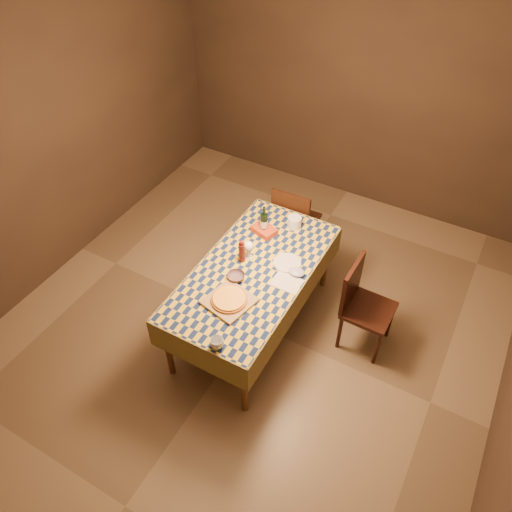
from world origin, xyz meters
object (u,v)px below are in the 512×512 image
at_px(dining_table, 253,276).
at_px(white_plate, 287,263).
at_px(pizza, 229,299).
at_px(bowl, 236,277).
at_px(chair_far, 294,219).
at_px(cutting_board, 229,301).
at_px(wine_bottle, 264,223).
at_px(chair_right, 361,302).

xyz_separation_m(dining_table, white_plate, (0.22, 0.22, 0.08)).
height_order(dining_table, pizza, pizza).
relative_size(dining_table, pizza, 5.31).
bearing_deg(pizza, bowl, 108.83).
bearing_deg(dining_table, chair_far, 95.85).
height_order(dining_table, chair_far, chair_far).
bearing_deg(white_plate, pizza, -108.58).
distance_m(pizza, chair_far, 1.53).
bearing_deg(pizza, white_plate, 71.42).
bearing_deg(cutting_board, dining_table, 91.11).
height_order(wine_bottle, chair_right, wine_bottle).
height_order(cutting_board, wine_bottle, wine_bottle).
bearing_deg(bowl, cutting_board, -71.17).
bearing_deg(chair_far, pizza, -85.48).
distance_m(bowl, chair_far, 1.27).
xyz_separation_m(wine_bottle, chair_far, (0.05, 0.58, -0.36)).
bearing_deg(wine_bottle, white_plate, -35.43).
relative_size(wine_bottle, chair_far, 0.32).
xyz_separation_m(dining_table, chair_right, (0.92, 0.34, -0.17)).
height_order(wine_bottle, chair_far, wine_bottle).
distance_m(wine_bottle, chair_right, 1.15).
bearing_deg(wine_bottle, dining_table, -71.83).
relative_size(cutting_board, chair_right, 0.38).
relative_size(cutting_board, bowl, 2.32).
bearing_deg(chair_right, chair_far, 144.32).
bearing_deg(chair_far, cutting_board, -85.48).
height_order(bowl, chair_right, chair_right).
xyz_separation_m(cutting_board, pizza, (0.00, 0.00, 0.03)).
distance_m(bowl, chair_right, 1.15).
relative_size(dining_table, wine_bottle, 6.23).
relative_size(cutting_board, wine_bottle, 1.20).
height_order(pizza, chair_right, chair_right).
bearing_deg(pizza, chair_right, 39.63).
bearing_deg(white_plate, bowl, -128.28).
relative_size(wine_bottle, white_plate, 1.19).
bearing_deg(dining_table, chair_right, 20.09).
bearing_deg(white_plate, dining_table, -135.25).
bearing_deg(dining_table, cutting_board, -88.89).
bearing_deg(dining_table, wine_bottle, 108.17).
distance_m(dining_table, cutting_board, 0.43).
bearing_deg(bowl, chair_right, 26.52).
xyz_separation_m(chair_far, chair_right, (1.03, -0.74, 0.00)).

